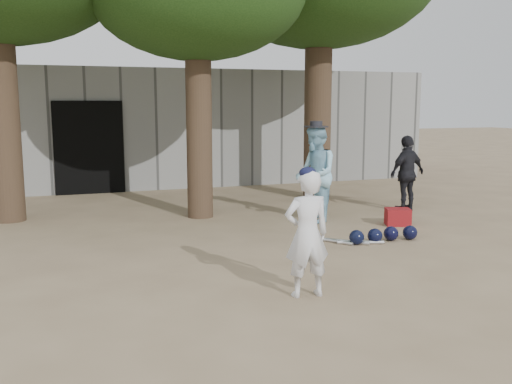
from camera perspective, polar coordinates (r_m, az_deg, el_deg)
name	(u,v)px	position (r m, az deg, el deg)	size (l,w,h in m)	color
ground	(236,286)	(6.85, -1.99, -9.37)	(70.00, 70.00, 0.00)	#937C5E
boy_player	(307,234)	(6.34, 5.11, -4.21)	(0.52, 0.34, 1.42)	silver
spectator_blue	(315,174)	(10.35, 5.97, 1.82)	(0.85, 0.67, 1.76)	#99D3ED
spectator_dark	(407,173)	(11.74, 14.87, 1.81)	(0.89, 0.37, 1.51)	black
red_bag	(398,217)	(10.41, 13.99, -2.43)	(0.42, 0.32, 0.30)	maroon
back_building	(127,126)	(16.67, -12.77, 6.46)	(16.00, 5.24, 3.00)	gray
helmet_row	(383,235)	(9.12, 12.62, -4.20)	(1.19, 0.28, 0.23)	black
bat_pile	(346,241)	(8.95, 9.02, -4.91)	(0.94, 0.70, 0.06)	silver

